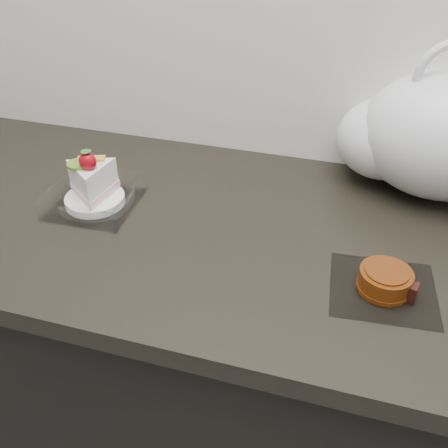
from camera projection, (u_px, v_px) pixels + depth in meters
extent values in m
cube|color=black|center=(268.00, 388.00, 1.21)|extent=(2.00, 0.60, 0.86)
cube|color=black|center=(280.00, 242.00, 0.95)|extent=(2.04, 0.64, 0.04)
cube|color=white|center=(96.00, 204.00, 1.02)|extent=(0.17, 0.17, 0.00)
cylinder|color=white|center=(95.00, 200.00, 1.01)|extent=(0.12, 0.12, 0.02)
ellipsoid|color=#B40C1D|center=(88.00, 162.00, 0.95)|extent=(0.03, 0.03, 0.04)
cone|color=#2D7223|center=(86.00, 153.00, 0.94)|extent=(0.02, 0.02, 0.01)
cylinder|color=olive|center=(78.00, 164.00, 0.96)|extent=(0.04, 0.04, 0.01)
cube|color=gold|center=(91.00, 159.00, 0.98)|extent=(0.06, 0.04, 0.01)
cube|color=white|center=(383.00, 289.00, 0.81)|extent=(0.18, 0.17, 0.00)
cylinder|color=#632E0B|center=(385.00, 280.00, 0.80)|extent=(0.10, 0.10, 0.04)
cylinder|color=#632E0B|center=(383.00, 287.00, 0.81)|extent=(0.11, 0.11, 0.01)
cylinder|color=#632E0B|center=(387.00, 271.00, 0.79)|extent=(0.09, 0.09, 0.00)
cube|color=black|center=(409.00, 292.00, 0.79)|extent=(0.03, 0.03, 0.03)
ellipsoid|color=silver|center=(447.00, 136.00, 0.99)|extent=(0.37, 0.30, 0.26)
ellipsoid|color=silver|center=(385.00, 139.00, 1.04)|extent=(0.22, 0.20, 0.17)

